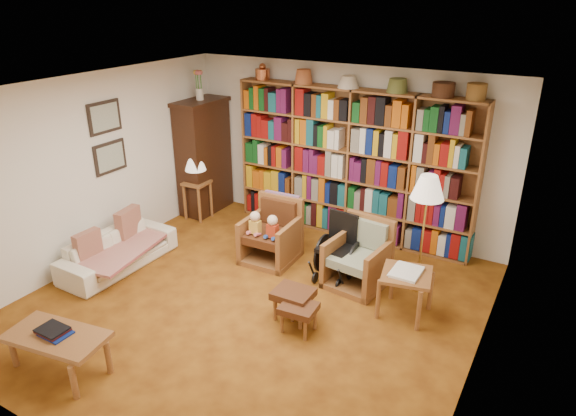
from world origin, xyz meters
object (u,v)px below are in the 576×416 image
Objects in this scene: footstool_b at (299,310)px; floor_lamp at (428,192)px; sofa at (118,251)px; armchair_leather at (274,234)px; side_table_lamp at (197,192)px; side_table_papers at (406,279)px; wheelchair at (339,248)px; footstool_a at (293,296)px; coffee_table at (57,339)px; armchair_sage at (360,259)px.

floor_lamp is at bearing 60.69° from footstool_b.
armchair_leather is (1.67, 1.26, 0.12)m from sofa.
side_table_lamp is 3.43m from footstool_b.
armchair_leather is 2.13× the size of footstool_b.
side_table_papers is 1.27m from footstool_b.
wheelchair reaches higher than footstool_a.
coffee_table is (-2.57, -3.23, -0.92)m from floor_lamp.
side_table_lamp is 3.74m from coffee_table.
armchair_sage is 1.30m from footstool_b.
footstool_a is 1.08× the size of footstool_b.
wheelchair is 0.81× the size of coffee_table.
footstool_b is at bearing -46.33° from footstool_a.
side_table_papers is (3.67, 0.84, 0.22)m from sofa.
wheelchair is at bearing 88.72° from footstool_a.
footstool_a is at bearing -50.10° from armchair_leather.
side_table_papers is 1.28m from footstool_a.
armchair_sage reaches higher than side_table_lamp.
wheelchair is at bearing -63.43° from sofa.
side_table_lamp is 3.10m from armchair_sage.
side_table_papers is (2.00, -0.42, 0.10)m from armchair_leather.
sofa is at bearing -154.32° from wheelchair.
armchair_sage is at bearing -0.61° from armchair_leather.
armchair_sage reaches higher than coffee_table.
sofa is 3.96× the size of footstool_b.
armchair_leather is 1.03× the size of wheelchair.
sofa is 3.78m from side_table_papers.
side_table_papers is (0.72, -0.40, 0.13)m from armchair_sage.
side_table_papers is at bearing -29.22° from armchair_sage.
floor_lamp is at bearing 12.15° from wheelchair.
side_table_papers is at bearing -87.17° from floor_lamp.
armchair_sage is (3.05, -0.56, -0.12)m from side_table_lamp.
armchair_leather is 1.72m from footstool_b.
armchair_leather is 2.19m from floor_lamp.
wheelchair is at bearing 95.92° from footstool_b.
sofa is 2.10m from armchair_leather.
side_table_papers is at bearing -76.18° from sofa.
sofa is at bearing -157.79° from floor_lamp.
sofa is 2.78m from footstool_b.
footstool_a is (-1.05, -0.72, -0.16)m from side_table_papers.
armchair_sage is 0.81× the size of coffee_table.
armchair_leather is 3.07m from coffee_table.
floor_lamp is 1.42× the size of coffee_table.
sofa reaches higher than footstool_a.
side_table_papers is (3.77, -0.96, 0.01)m from side_table_lamp.
side_table_papers is 1.57× the size of footstool_b.
footstool_a is (-0.33, -1.12, -0.02)m from armchair_sage.
side_table_lamp is at bearing 175.16° from floor_lamp.
coffee_table is at bearing -135.16° from side_table_papers.
armchair_sage is at bearing 57.85° from coffee_table.
floor_lamp reaches higher than wheelchair.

